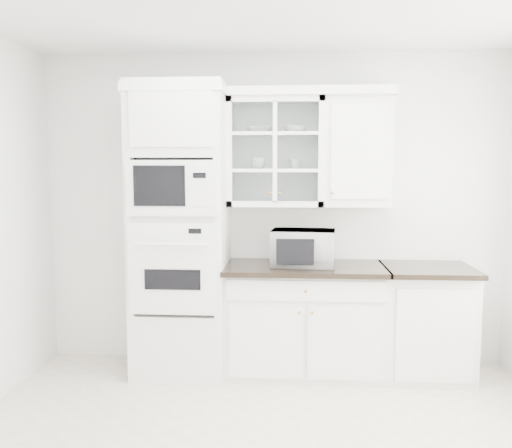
{
  "coord_description": "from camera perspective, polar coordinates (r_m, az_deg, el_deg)",
  "views": [
    {
      "loc": [
        0.16,
        -3.0,
        1.73
      ],
      "look_at": [
        -0.1,
        1.05,
        1.3
      ],
      "focal_mm": 38.0,
      "sensor_mm": 36.0,
      "label": 1
    }
  ],
  "objects": [
    {
      "name": "bowl_a",
      "position": [
        4.6,
        0.28,
        9.86
      ],
      "size": [
        0.24,
        0.24,
        0.05
      ],
      "primitive_type": "imported",
      "rotation": [
        0.0,
        0.0,
        0.19
      ],
      "color": "white",
      "rests_on": "upper_cabinet_glass"
    },
    {
      "name": "upper_cabinet_glass",
      "position": [
        4.58,
        2.08,
        7.55
      ],
      "size": [
        0.8,
        0.33,
        0.9
      ],
      "color": "white",
      "rests_on": "room_shell"
    },
    {
      "name": "upper_cabinet_solid",
      "position": [
        4.61,
        10.56,
        7.44
      ],
      "size": [
        0.55,
        0.33,
        0.9
      ],
      "primitive_type": "cube",
      "color": "white",
      "rests_on": "room_shell"
    },
    {
      "name": "cup_b",
      "position": [
        4.59,
        4.13,
        6.32
      ],
      "size": [
        0.11,
        0.11,
        0.09
      ],
      "primitive_type": "imported",
      "rotation": [
        0.0,
        0.0,
        0.24
      ],
      "color": "white",
      "rests_on": "upper_cabinet_glass"
    },
    {
      "name": "base_cabinet_run",
      "position": [
        4.62,
        5.1,
        -9.89
      ],
      "size": [
        1.32,
        0.67,
        0.92
      ],
      "color": "white",
      "rests_on": "ground"
    },
    {
      "name": "extra_base_cabinet",
      "position": [
        4.75,
        17.42,
        -9.69
      ],
      "size": [
        0.72,
        0.67,
        0.92
      ],
      "color": "white",
      "rests_on": "ground"
    },
    {
      "name": "oven_column",
      "position": [
        4.54,
        -7.91,
        -0.72
      ],
      "size": [
        0.76,
        0.68,
        2.4
      ],
      "color": "white",
      "rests_on": "ground"
    },
    {
      "name": "countertop_microwave",
      "position": [
        4.47,
        5.0,
        -2.49
      ],
      "size": [
        0.55,
        0.47,
        0.3
      ],
      "primitive_type": "imported",
      "rotation": [
        0.0,
        0.0,
        3.05
      ],
      "color": "white",
      "rests_on": "base_cabinet_run"
    },
    {
      "name": "crown_molding",
      "position": [
        4.6,
        0.75,
        13.61
      ],
      "size": [
        2.14,
        0.38,
        0.07
      ],
      "primitive_type": "cube",
      "color": "white",
      "rests_on": "room_shell"
    },
    {
      "name": "bowl_b",
      "position": [
        4.59,
        4.17,
        9.9
      ],
      "size": [
        0.2,
        0.2,
        0.06
      ],
      "primitive_type": "imported",
      "rotation": [
        0.0,
        0.0,
        0.06
      ],
      "color": "white",
      "rests_on": "upper_cabinet_glass"
    },
    {
      "name": "room_shell",
      "position": [
        3.43,
        1.0,
        6.88
      ],
      "size": [
        4.0,
        3.5,
        2.7
      ],
      "color": "white",
      "rests_on": "ground"
    },
    {
      "name": "cup_a",
      "position": [
        4.59,
        0.24,
        6.4
      ],
      "size": [
        0.16,
        0.16,
        0.1
      ],
      "primitive_type": "imported",
      "rotation": [
        0.0,
        0.0,
        -0.34
      ],
      "color": "white",
      "rests_on": "upper_cabinet_glass"
    }
  ]
}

